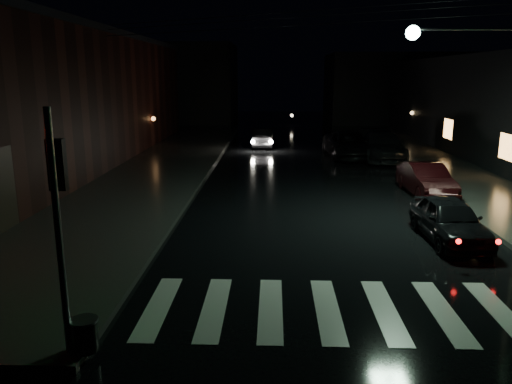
# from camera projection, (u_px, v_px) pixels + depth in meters

# --- Properties ---
(ground) EXTENTS (120.00, 120.00, 0.00)m
(ground) POSITION_uv_depth(u_px,v_px,m) (211.00, 319.00, 10.12)
(ground) COLOR black
(ground) RESTS_ON ground
(sidewalk_left) EXTENTS (6.00, 44.00, 0.15)m
(sidewalk_left) POSITION_uv_depth(u_px,v_px,m) (143.00, 177.00, 23.89)
(sidewalk_left) COLOR #282826
(sidewalk_left) RESTS_ON ground
(sidewalk_right) EXTENTS (4.00, 44.00, 0.15)m
(sidewalk_right) POSITION_uv_depth(u_px,v_px,m) (460.00, 179.00, 23.38)
(sidewalk_right) COLOR #282826
(sidewalk_right) RESTS_ON ground
(building_left) EXTENTS (10.00, 36.00, 7.00)m
(building_left) POSITION_uv_depth(u_px,v_px,m) (13.00, 102.00, 25.30)
(building_left) COLOR black
(building_left) RESTS_ON ground
(building_far_left) EXTENTS (14.00, 10.00, 8.00)m
(building_far_left) POSITION_uv_depth(u_px,v_px,m) (169.00, 83.00, 53.33)
(building_far_left) COLOR black
(building_far_left) RESTS_ON ground
(building_far_right) EXTENTS (14.00, 10.00, 7.00)m
(building_far_right) POSITION_uv_depth(u_px,v_px,m) (395.00, 88.00, 52.62)
(building_far_right) COLOR black
(building_far_right) RESTS_ON ground
(crosswalk) EXTENTS (9.00, 3.00, 0.01)m
(crosswalk) POSITION_uv_depth(u_px,v_px,m) (356.00, 310.00, 10.50)
(crosswalk) COLOR beige
(crosswalk) RESTS_ON ground
(signal_pole_corner) EXTENTS (0.68, 0.61, 4.20)m
(signal_pole_corner) POSITION_uv_depth(u_px,v_px,m) (73.00, 275.00, 8.42)
(signal_pole_corner) COLOR slate
(signal_pole_corner) RESTS_ON ground
(parked_car_a) EXTENTS (1.65, 3.84, 1.29)m
(parked_car_a) POSITION_uv_depth(u_px,v_px,m) (449.00, 220.00, 14.78)
(parked_car_a) COLOR black
(parked_car_a) RESTS_ON ground
(parked_car_b) EXTENTS (1.57, 4.05, 1.32)m
(parked_car_b) POSITION_uv_depth(u_px,v_px,m) (426.00, 180.00, 20.41)
(parked_car_b) COLOR black
(parked_car_b) RESTS_ON ground
(parked_car_c) EXTENTS (2.63, 5.74, 1.63)m
(parked_car_c) POSITION_uv_depth(u_px,v_px,m) (382.00, 146.00, 29.15)
(parked_car_c) COLOR black
(parked_car_c) RESTS_ON ground
(parked_car_d) EXTENTS (2.90, 5.70, 1.54)m
(parked_car_d) POSITION_uv_depth(u_px,v_px,m) (350.00, 145.00, 29.88)
(parked_car_d) COLOR black
(parked_car_d) RESTS_ON ground
(oncoming_car) EXTENTS (1.38, 3.86, 1.27)m
(oncoming_car) POSITION_uv_depth(u_px,v_px,m) (263.00, 138.00, 34.28)
(oncoming_car) COLOR black
(oncoming_car) RESTS_ON ground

